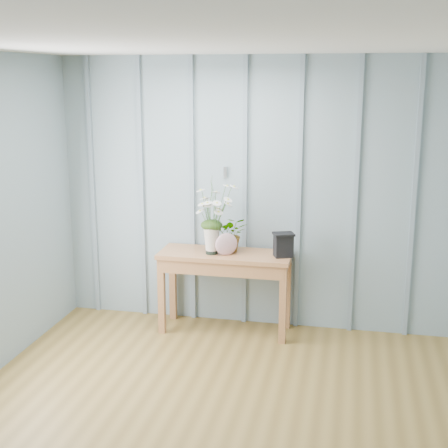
% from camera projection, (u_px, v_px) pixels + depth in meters
% --- Properties ---
extents(room_shell, '(4.00, 4.50, 2.50)m').
position_uv_depth(room_shell, '(248.00, 125.00, 4.26)').
color(room_shell, '#849AA4').
rests_on(room_shell, ground).
extents(sideboard, '(1.20, 0.45, 0.75)m').
position_uv_depth(sideboard, '(225.00, 265.00, 5.68)').
color(sideboard, '#9C643B').
rests_on(sideboard, ground).
extents(daisy_vase, '(0.48, 0.37, 0.68)m').
position_uv_depth(daisy_vase, '(212.00, 207.00, 5.53)').
color(daisy_vase, black).
rests_on(daisy_vase, sideboard).
extents(spider_plant, '(0.34, 0.30, 0.33)m').
position_uv_depth(spider_plant, '(231.00, 234.00, 5.66)').
color(spider_plant, '#1F3C12').
rests_on(spider_plant, sideboard).
extents(felt_disc_vessel, '(0.21, 0.15, 0.21)m').
position_uv_depth(felt_disc_vessel, '(226.00, 244.00, 5.55)').
color(felt_disc_vessel, '#944B69').
rests_on(felt_disc_vessel, sideboard).
extents(carved_box, '(0.22, 0.19, 0.22)m').
position_uv_depth(carved_box, '(283.00, 245.00, 5.51)').
color(carved_box, black).
rests_on(carved_box, sideboard).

